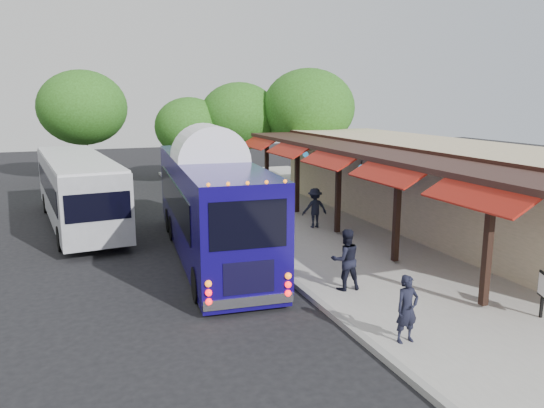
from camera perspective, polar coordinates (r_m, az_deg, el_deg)
name	(u,v)px	position (r m, az deg, el deg)	size (l,w,h in m)	color
ground	(288,281)	(16.19, 1.70, -8.31)	(90.00, 90.00, 0.00)	black
sidewalk	(364,233)	(21.76, 9.85, -3.07)	(10.00, 40.00, 0.15)	#9E9B93
curb	(248,245)	(19.76, -2.64, -4.41)	(0.20, 40.00, 0.16)	gray
station_shelter	(436,185)	(23.29, 17.19, 2.00)	(8.15, 20.00, 3.60)	tan
coach_bus	(210,200)	(18.50, -6.67, 0.39)	(3.31, 11.47, 3.62)	#120861
city_bus	(78,188)	(24.21, -20.17, 1.67)	(3.50, 11.29, 2.98)	gray
ped_a	(407,309)	(12.20, 14.32, -10.88)	(0.56, 0.37, 1.53)	black
ped_b	(345,259)	(15.00, 7.91, -5.93)	(0.85, 0.66, 1.74)	black
ped_c	(260,220)	(19.83, -1.27, -1.71)	(0.95, 0.39, 1.61)	black
ped_d	(315,208)	(21.92, 4.61, -0.42)	(1.06, 0.61, 1.64)	black
sign_board	(543,288)	(14.62, 27.17, -8.00)	(0.24, 0.49, 1.14)	black
tree_left	(189,127)	(33.37, -8.87, 8.18)	(4.26, 4.26, 5.46)	#382314
tree_mid	(240,117)	(33.58, -3.51, 9.36)	(4.97, 4.97, 6.37)	#382314
tree_right	(309,108)	(32.81, 3.95, 10.25)	(5.60, 5.60, 7.18)	#382314
tree_far	(83,108)	(36.39, -19.70, 9.72)	(5.59, 5.59, 7.16)	#382314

